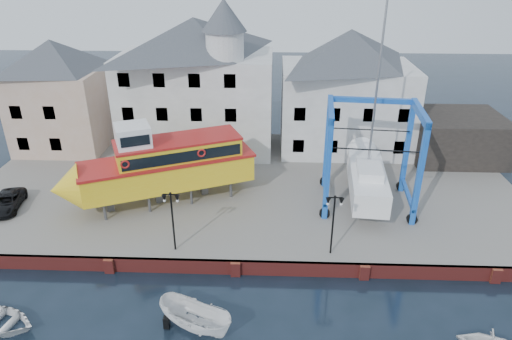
{
  "coord_description": "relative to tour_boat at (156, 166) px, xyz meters",
  "views": [
    {
      "loc": [
        2.2,
        -22.94,
        18.46
      ],
      "look_at": [
        1.0,
        7.0,
        4.0
      ],
      "focal_mm": 32.0,
      "sensor_mm": 36.0,
      "label": 1
    }
  ],
  "objects": [
    {
      "name": "quay_wall",
      "position": [
        6.45,
        -7.25,
        -3.52
      ],
      "size": [
        44.0,
        0.47,
        1.0
      ],
      "color": "maroon",
      "rests_on": "ground"
    },
    {
      "name": "tour_boat",
      "position": [
        0.0,
        0.0,
        0.0
      ],
      "size": [
        14.9,
        9.07,
        6.41
      ],
      "rotation": [
        0.0,
        0.0,
        0.41
      ],
      "color": "#59595E",
      "rests_on": "hardstanding"
    },
    {
      "name": "building_white_right",
      "position": [
        15.45,
        11.65,
        2.57
      ],
      "size": [
        12.0,
        8.0,
        11.2
      ],
      "color": "#BABABA",
      "rests_on": "hardstanding"
    },
    {
      "name": "lamp_post_left",
      "position": [
        2.45,
        -6.15,
        0.15
      ],
      "size": [
        1.12,
        0.32,
        4.2
      ],
      "color": "black",
      "rests_on": "hardstanding"
    },
    {
      "name": "building_pink",
      "position": [
        -11.55,
        10.65,
        2.12
      ],
      "size": [
        8.0,
        7.0,
        10.3
      ],
      "color": "tan",
      "rests_on": "hardstanding"
    },
    {
      "name": "motorboat_a",
      "position": [
        4.69,
        -11.95,
        -4.02
      ],
      "size": [
        4.84,
        3.61,
        1.76
      ],
      "primitive_type": "imported",
      "rotation": [
        0.0,
        0.0,
        1.09
      ],
      "color": "white",
      "rests_on": "ground"
    },
    {
      "name": "travel_lift",
      "position": [
        15.82,
        1.23,
        -0.57
      ],
      "size": [
        7.33,
        9.93,
        14.73
      ],
      "rotation": [
        0.0,
        0.0,
        -0.09
      ],
      "color": "#1036AD",
      "rests_on": "hardstanding"
    },
    {
      "name": "hardstanding",
      "position": [
        6.45,
        3.65,
        -3.52
      ],
      "size": [
        44.0,
        22.0,
        1.0
      ],
      "primitive_type": "cube",
      "color": "slate",
      "rests_on": "ground"
    },
    {
      "name": "shed_dark",
      "position": [
        25.45,
        9.65,
        -1.02
      ],
      "size": [
        8.0,
        7.0,
        4.0
      ],
      "primitive_type": "cube",
      "color": "black",
      "rests_on": "hardstanding"
    },
    {
      "name": "van",
      "position": [
        -11.1,
        -1.54,
        -2.46
      ],
      "size": [
        2.59,
        4.34,
        1.13
      ],
      "primitive_type": "imported",
      "rotation": [
        0.0,
        0.0,
        0.18
      ],
      "color": "black",
      "rests_on": "hardstanding"
    },
    {
      "name": "ground",
      "position": [
        6.45,
        -7.35,
        -4.02
      ],
      "size": [
        140.0,
        140.0,
        0.0
      ],
      "primitive_type": "plane",
      "color": "black",
      "rests_on": "ground"
    },
    {
      "name": "lamp_post_right",
      "position": [
        12.45,
        -6.15,
        0.15
      ],
      "size": [
        1.12,
        0.32,
        4.2
      ],
      "color": "black",
      "rests_on": "hardstanding"
    },
    {
      "name": "building_white_main",
      "position": [
        1.58,
        11.04,
        3.32
      ],
      "size": [
        14.0,
        8.3,
        14.0
      ],
      "color": "#BABABA",
      "rests_on": "hardstanding"
    }
  ]
}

